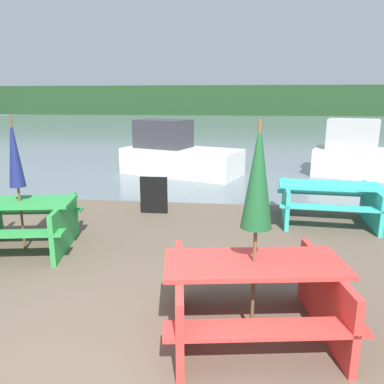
{
  "coord_description": "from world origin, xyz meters",
  "views": [
    {
      "loc": [
        1.02,
        -2.28,
        2.29
      ],
      "look_at": [
        0.37,
        3.42,
        0.85
      ],
      "focal_mm": 35.0,
      "sensor_mm": 36.0,
      "label": 1
    }
  ],
  "objects_px": {
    "picnic_table_red": "(253,291)",
    "umbrella_navy": "(14,154)",
    "picnic_table_green": "(22,221)",
    "boat_second": "(366,156)",
    "picnic_table_teal": "(328,199)",
    "boat": "(177,154)",
    "umbrella_darkgreen": "(258,177)",
    "signboard": "(154,195)"
  },
  "relations": [
    {
      "from": "picnic_table_red",
      "to": "umbrella_navy",
      "type": "xyz_separation_m",
      "value": [
        -3.43,
        1.78,
        1.04
      ]
    },
    {
      "from": "picnic_table_green",
      "to": "boat_second",
      "type": "distance_m",
      "value": 9.65
    },
    {
      "from": "picnic_table_teal",
      "to": "boat",
      "type": "distance_m",
      "value": 5.6
    },
    {
      "from": "umbrella_darkgreen",
      "to": "signboard",
      "type": "xyz_separation_m",
      "value": [
        -1.82,
        3.89,
        -1.23
      ]
    },
    {
      "from": "picnic_table_teal",
      "to": "signboard",
      "type": "height_order",
      "value": "signboard"
    },
    {
      "from": "picnic_table_red",
      "to": "umbrella_darkgreen",
      "type": "xyz_separation_m",
      "value": [
        -0.0,
        0.0,
        1.14
      ]
    },
    {
      "from": "picnic_table_teal",
      "to": "umbrella_navy",
      "type": "xyz_separation_m",
      "value": [
        -4.99,
        -1.88,
        1.04
      ]
    },
    {
      "from": "picnic_table_red",
      "to": "picnic_table_teal",
      "type": "distance_m",
      "value": 3.98
    },
    {
      "from": "picnic_table_red",
      "to": "picnic_table_teal",
      "type": "bearing_deg",
      "value": 66.95
    },
    {
      "from": "umbrella_darkgreen",
      "to": "boat_second",
      "type": "height_order",
      "value": "umbrella_darkgreen"
    },
    {
      "from": "umbrella_darkgreen",
      "to": "umbrella_navy",
      "type": "bearing_deg",
      "value": 152.62
    },
    {
      "from": "picnic_table_green",
      "to": "signboard",
      "type": "distance_m",
      "value": 2.65
    },
    {
      "from": "picnic_table_green",
      "to": "boat",
      "type": "xyz_separation_m",
      "value": [
        1.46,
        6.23,
        0.14
      ]
    },
    {
      "from": "picnic_table_green",
      "to": "umbrella_navy",
      "type": "distance_m",
      "value": 1.04
    },
    {
      "from": "picnic_table_teal",
      "to": "picnic_table_green",
      "type": "bearing_deg",
      "value": -159.31
    },
    {
      "from": "umbrella_navy",
      "to": "boat",
      "type": "distance_m",
      "value": 6.46
    },
    {
      "from": "picnic_table_red",
      "to": "boat",
      "type": "distance_m",
      "value": 8.25
    },
    {
      "from": "umbrella_darkgreen",
      "to": "signboard",
      "type": "bearing_deg",
      "value": 115.13
    },
    {
      "from": "picnic_table_green",
      "to": "umbrella_navy",
      "type": "xyz_separation_m",
      "value": [
        -0.0,
        0.0,
        1.04
      ]
    },
    {
      "from": "picnic_table_teal",
      "to": "boat_second",
      "type": "height_order",
      "value": "boat_second"
    },
    {
      "from": "picnic_table_teal",
      "to": "signboard",
      "type": "distance_m",
      "value": 3.39
    },
    {
      "from": "picnic_table_teal",
      "to": "boat",
      "type": "height_order",
      "value": "boat"
    },
    {
      "from": "picnic_table_green",
      "to": "boat_second",
      "type": "xyz_separation_m",
      "value": [
        7.14,
        6.49,
        0.15
      ]
    },
    {
      "from": "picnic_table_red",
      "to": "picnic_table_teal",
      "type": "relative_size",
      "value": 0.99
    },
    {
      "from": "picnic_table_teal",
      "to": "boat",
      "type": "relative_size",
      "value": 0.49
    },
    {
      "from": "picnic_table_teal",
      "to": "boat_second",
      "type": "bearing_deg",
      "value": 64.98
    },
    {
      "from": "picnic_table_green",
      "to": "boat",
      "type": "relative_size",
      "value": 0.45
    },
    {
      "from": "umbrella_navy",
      "to": "signboard",
      "type": "distance_m",
      "value": 2.88
    },
    {
      "from": "boat",
      "to": "signboard",
      "type": "distance_m",
      "value": 4.13
    },
    {
      "from": "umbrella_navy",
      "to": "umbrella_darkgreen",
      "type": "bearing_deg",
      "value": -27.38
    },
    {
      "from": "boat",
      "to": "boat_second",
      "type": "bearing_deg",
      "value": 22.83
    },
    {
      "from": "boat",
      "to": "picnic_table_teal",
      "type": "bearing_deg",
      "value": -30.73
    },
    {
      "from": "picnic_table_red",
      "to": "boat",
      "type": "bearing_deg",
      "value": 103.82
    },
    {
      "from": "boat",
      "to": "picnic_table_red",
      "type": "bearing_deg",
      "value": -55.95
    },
    {
      "from": "umbrella_darkgreen",
      "to": "boat",
      "type": "relative_size",
      "value": 0.54
    },
    {
      "from": "picnic_table_green",
      "to": "umbrella_navy",
      "type": "relative_size",
      "value": 0.87
    },
    {
      "from": "boat",
      "to": "picnic_table_green",
      "type": "bearing_deg",
      "value": -82.95
    },
    {
      "from": "picnic_table_green",
      "to": "umbrella_darkgreen",
      "type": "xyz_separation_m",
      "value": [
        3.43,
        -1.78,
        1.13
      ]
    },
    {
      "from": "umbrella_darkgreen",
      "to": "boat",
      "type": "xyz_separation_m",
      "value": [
        -1.97,
        8.01,
        -1.0
      ]
    },
    {
      "from": "umbrella_darkgreen",
      "to": "picnic_table_teal",
      "type": "bearing_deg",
      "value": 66.95
    },
    {
      "from": "picnic_table_red",
      "to": "picnic_table_green",
      "type": "relative_size",
      "value": 1.08
    },
    {
      "from": "picnic_table_teal",
      "to": "signboard",
      "type": "bearing_deg",
      "value": 176.13
    }
  ]
}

